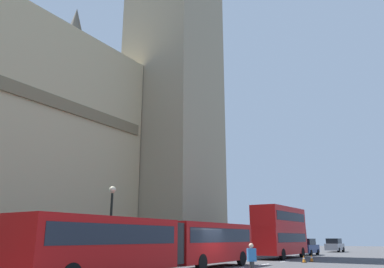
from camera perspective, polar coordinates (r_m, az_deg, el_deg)
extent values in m
cube|color=silver|center=(30.53, 10.75, -18.71)|extent=(2.20, 0.16, 0.01)
cube|color=silver|center=(34.81, 13.80, -18.10)|extent=(2.20, 0.16, 0.01)
cube|color=tan|center=(53.14, -2.73, 11.66)|extent=(10.05, 10.05, 52.09)
cone|color=#565147|center=(46.46, -17.10, 15.23)|extent=(2.40, 2.40, 4.51)
cube|color=#B20F0F|center=(27.00, 2.36, -15.94)|extent=(8.96, 2.50, 2.50)
cube|color=#1E232D|center=(27.00, 2.35, -14.98)|extent=(8.24, 2.54, 0.90)
cube|color=#B20F0F|center=(19.18, -13.42, -15.80)|extent=(8.96, 2.50, 2.50)
cube|color=#1E232D|center=(19.18, -13.33, -14.46)|extent=(8.24, 2.54, 0.90)
cylinder|color=#2D2D2D|center=(22.89, -4.19, -16.02)|extent=(2.38, 2.38, 2.25)
cylinder|color=black|center=(29.03, 7.43, -18.05)|extent=(1.00, 0.30, 1.00)
cylinder|color=black|center=(24.16, 1.39, -18.75)|extent=(1.00, 0.30, 1.00)
cube|color=red|center=(39.91, 13.21, -15.44)|extent=(9.03, 2.50, 2.40)
cube|color=black|center=(39.91, 13.17, -14.93)|extent=(8.13, 2.54, 0.84)
cube|color=red|center=(39.96, 13.01, -12.21)|extent=(8.85, 2.50, 2.10)
cube|color=black|center=(39.96, 13.00, -12.07)|extent=(8.13, 2.54, 0.84)
cylinder|color=black|center=(42.31, 16.19, -16.71)|extent=(1.00, 0.30, 1.00)
cylinder|color=black|center=(36.84, 13.42, -17.18)|extent=(1.00, 0.30, 1.00)
cube|color=navy|center=(48.14, 16.86, -16.18)|extent=(4.40, 1.80, 0.90)
cube|color=black|center=(47.93, 16.72, -15.24)|extent=(2.46, 1.66, 0.70)
cylinder|color=black|center=(49.28, 18.32, -16.48)|extent=(0.64, 0.30, 0.64)
cylinder|color=black|center=(46.57, 17.38, -16.66)|extent=(0.64, 0.30, 0.64)
cube|color=gray|center=(60.11, 20.65, -15.58)|extent=(4.40, 1.80, 0.90)
cube|color=black|center=(59.91, 20.53, -14.82)|extent=(2.46, 1.66, 0.70)
cylinder|color=black|center=(61.32, 21.75, -15.81)|extent=(0.64, 0.30, 0.64)
cylinder|color=black|center=(58.57, 21.17, -15.94)|extent=(0.64, 0.30, 0.64)
cube|color=black|center=(33.56, 16.51, -18.03)|extent=(0.36, 0.36, 0.03)
cone|color=orange|center=(33.55, 16.47, -17.53)|extent=(0.28, 0.28, 0.55)
cylinder|color=white|center=(33.55, 16.46, -17.49)|extent=(0.17, 0.17, 0.08)
cube|color=black|center=(35.10, 17.57, -17.80)|extent=(0.36, 0.36, 0.03)
cone|color=orange|center=(35.09, 17.53, -17.33)|extent=(0.28, 0.28, 0.55)
cylinder|color=white|center=(35.08, 17.52, -17.29)|extent=(0.17, 0.17, 0.08)
cylinder|color=black|center=(26.00, -12.48, -18.94)|extent=(0.32, 0.32, 0.30)
cylinder|color=black|center=(25.94, -12.19, -13.98)|extent=(0.16, 0.16, 4.80)
sphere|color=beige|center=(26.12, -11.86, -8.17)|extent=(0.44, 0.44, 0.44)
cube|color=#3372B2|center=(19.09, 8.94, -17.50)|extent=(0.45, 0.45, 0.60)
sphere|color=beige|center=(19.08, 8.89, -16.24)|extent=(0.22, 0.22, 0.22)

